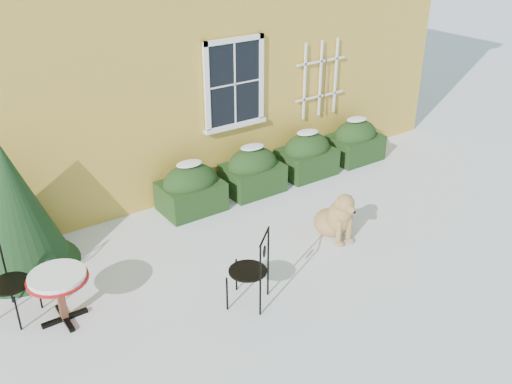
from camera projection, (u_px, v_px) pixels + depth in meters
ground at (295, 272)px, 8.35m from camera, size 80.00×80.00×0.00m
hedge_row at (280, 163)px, 10.88m from camera, size 4.95×0.80×0.91m
evergreen_shrub at (14, 219)px, 8.14m from camera, size 1.64×1.64×1.99m
bistro_table at (58, 282)px, 7.12m from camera, size 0.77×0.77×0.71m
patio_chair_near at (251, 269)px, 7.47m from camera, size 0.67×0.67×1.08m
patio_chair_far at (6, 281)px, 7.23m from camera, size 0.67×0.67×1.08m
dog at (337, 218)px, 9.08m from camera, size 0.61×0.95×0.86m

